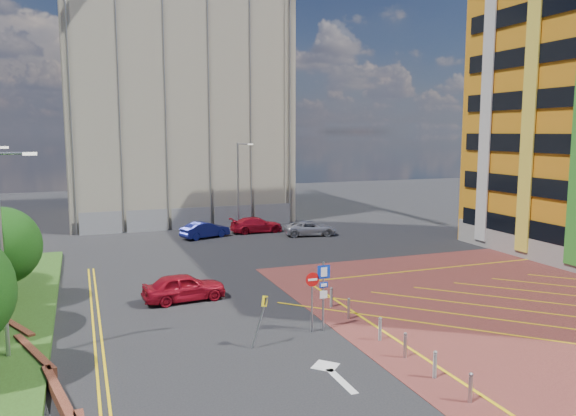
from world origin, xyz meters
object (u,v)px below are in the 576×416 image
tree_c (1,246)px  car_red_back (257,225)px  car_red_left (184,287)px  lamp_left_near (3,246)px  lamp_back (239,183)px  warning_sign (261,315)px  car_silver_back (310,228)px  car_blue_back (205,230)px  sign_cluster (319,289)px

tree_c → car_red_back: tree_c is taller
car_red_left → lamp_left_near: bearing=121.0°
lamp_back → warning_sign: 28.92m
tree_c → lamp_left_near: (1.08, -8.00, 1.47)m
lamp_back → car_silver_back: size_ratio=1.76×
lamp_left_near → car_red_left: bearing=36.5°
car_red_left → car_silver_back: size_ratio=0.97×
car_silver_back → lamp_back: bearing=57.6°
tree_c → car_blue_back: size_ratio=1.16×
car_red_back → car_blue_back: bearing=101.5°
sign_cluster → lamp_left_near: bearing=175.4°
car_red_left → car_red_back: 20.80m
tree_c → car_silver_back: bearing=30.0°
car_red_left → car_blue_back: (4.85, 17.35, -0.05)m
car_red_back → car_silver_back: size_ratio=1.04×
car_red_back → car_silver_back: bearing=-127.9°
sign_cluster → car_red_back: (4.87, 25.17, -1.27)m
sign_cluster → tree_c: bearing=146.8°
lamp_back → car_blue_back: size_ratio=1.90×
warning_sign → car_silver_back: warning_sign is taller
lamp_left_near → car_red_left: size_ratio=1.82×
lamp_back → car_blue_back: lamp_back is taller
lamp_left_near → warning_sign: 10.39m
tree_c → lamp_back: bearing=45.7°
car_blue_back → car_silver_back: bearing=-122.9°
sign_cluster → car_red_back: bearing=79.1°
car_blue_back → lamp_back: bearing=-73.1°
lamp_back → warning_sign: size_ratio=3.57×
tree_c → car_red_left: 9.49m
lamp_left_near → car_silver_back: bearing=44.4°
lamp_left_near → car_red_back: size_ratio=1.69×
car_red_back → car_silver_back: (3.97, -3.07, -0.06)m
lamp_back → sign_cluster: lamp_back is taller
tree_c → warning_sign: 14.76m
lamp_back → car_red_back: (1.08, -1.85, -3.67)m
warning_sign → car_silver_back: 25.92m
car_red_back → car_silver_back: 5.02m
lamp_back → car_silver_back: (5.05, -4.92, -3.73)m
sign_cluster → car_blue_back: size_ratio=0.76×
tree_c → car_red_back: (18.66, 16.15, -2.51)m
sign_cluster → warning_sign: bearing=-162.9°
sign_cluster → car_red_left: (-4.90, 6.81, -1.21)m
lamp_left_near → car_blue_back: bearing=61.3°
lamp_left_near → sign_cluster: lamp_left_near is taller
sign_cluster → warning_sign: (-3.04, -0.94, -0.52)m
warning_sign → car_blue_back: bearing=83.2°
car_blue_back → sign_cluster: bearing=160.3°
lamp_left_near → car_red_back: bearing=53.9°
lamp_left_near → car_silver_back: lamp_left_near is taller
car_red_back → tree_c: bearing=130.8°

